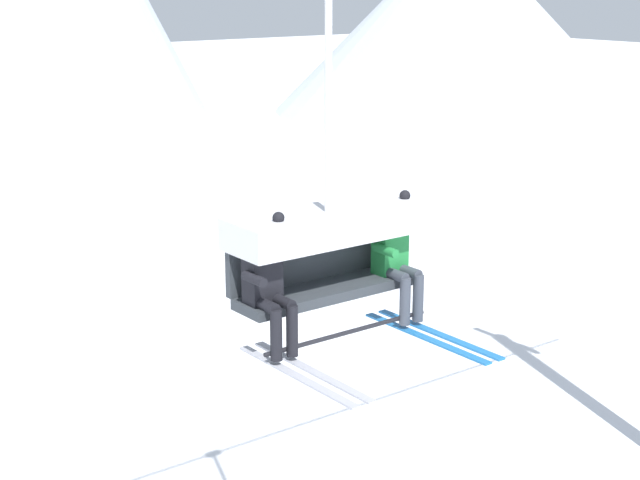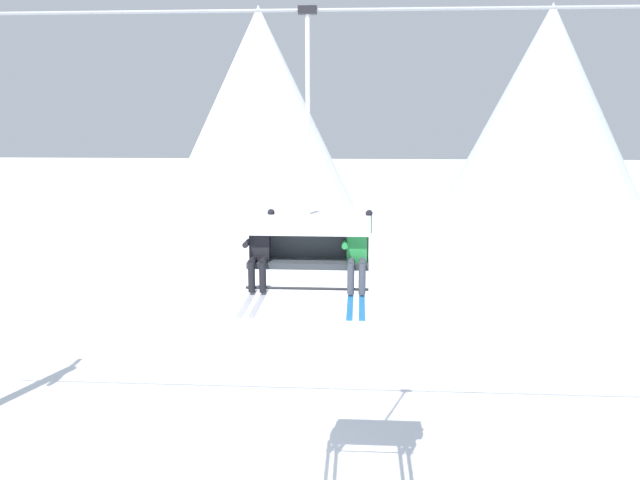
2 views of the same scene
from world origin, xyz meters
name	(u,v)px [view 1 (image 1 of 2)]	position (x,y,z in m)	size (l,w,h in m)	color
mountain_peak_east	(458,17)	(38.01, 33.96, 5.46)	(21.61, 21.61, 10.92)	silver
chairlift_chair	(323,234)	(1.55, -0.73, 5.41)	(1.97, 0.74, 4.29)	#33383D
skier_black	(270,287)	(0.78, -0.94, 5.08)	(0.48, 1.70, 1.34)	black
skier_green	(398,258)	(2.33, -0.94, 5.08)	(0.48, 1.70, 1.34)	#23843D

